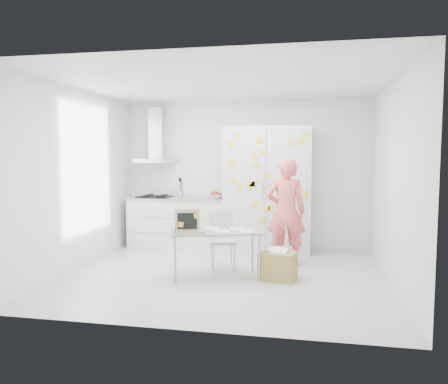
% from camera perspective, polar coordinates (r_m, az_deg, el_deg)
% --- Properties ---
extents(floor, '(4.50, 4.00, 0.02)m').
position_cam_1_polar(floor, '(6.34, 0.08, -10.87)').
color(floor, silver).
rests_on(floor, ground).
extents(walls, '(4.52, 4.01, 2.70)m').
position_cam_1_polar(walls, '(6.82, 1.23, 1.86)').
color(walls, white).
rests_on(walls, ground).
extents(ceiling, '(4.50, 4.00, 0.02)m').
position_cam_1_polar(ceiling, '(6.18, 0.08, 14.10)').
color(ceiling, white).
rests_on(ceiling, walls).
extents(counter_run, '(1.84, 0.63, 1.28)m').
position_cam_1_polar(counter_run, '(8.14, -5.96, -3.88)').
color(counter_run, white).
rests_on(counter_run, ground).
extents(range_hood, '(0.70, 0.48, 1.01)m').
position_cam_1_polar(range_hood, '(8.31, -8.77, 6.56)').
color(range_hood, silver).
rests_on(range_hood, walls).
extents(tall_cabinet, '(1.50, 0.68, 2.20)m').
position_cam_1_polar(tall_cabinet, '(7.72, 5.73, 0.34)').
color(tall_cabinet, silver).
rests_on(tall_cabinet, ground).
extents(person, '(0.64, 0.45, 1.67)m').
position_cam_1_polar(person, '(6.80, 8.09, -2.57)').
color(person, '#FA6166').
rests_on(person, ground).
extents(desk, '(1.36, 0.96, 0.98)m').
position_cam_1_polar(desk, '(6.06, -3.48, -4.29)').
color(desk, gray).
rests_on(desk, ground).
extents(chair, '(0.49, 0.49, 0.86)m').
position_cam_1_polar(chair, '(6.62, -0.30, -5.79)').
color(chair, silver).
rests_on(chair, ground).
extents(cardboard_box, '(0.54, 0.47, 0.42)m').
position_cam_1_polar(cardboard_box, '(6.12, 7.06, -9.47)').
color(cardboard_box, '#A18D45').
rests_on(cardboard_box, ground).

